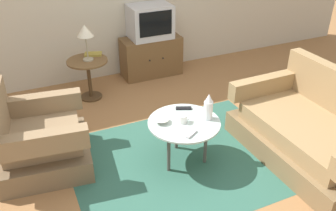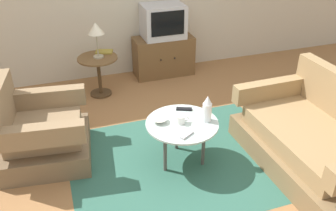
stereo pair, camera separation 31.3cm
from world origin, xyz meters
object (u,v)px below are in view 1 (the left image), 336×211
object	(u,v)px
armchair	(37,141)
mug	(183,119)
tv_stand	(151,56)
tv_remote_silver	(191,134)
side_table	(88,71)
coffee_table	(184,126)
bowl	(162,121)
tv_remote_dark	(184,108)
book	(93,54)
table_lamp	(85,32)
television	(150,21)
vase	(208,107)
couch	(313,133)

from	to	relation	value
armchair	mug	bearing A→B (deg)	75.65
tv_stand	tv_remote_silver	xyz separation A→B (m)	(-0.55, -2.37, 0.19)
tv_remote_silver	side_table	bearing A→B (deg)	-106.67
coffee_table	tv_stand	world-z (taller)	tv_stand
bowl	tv_remote_dark	world-z (taller)	bowl
mug	tv_remote_dark	xyz separation A→B (m)	(0.12, 0.23, -0.03)
armchair	bowl	bearing A→B (deg)	75.84
coffee_table	mug	size ratio (longest dim) A/B	5.65
tv_remote_silver	book	bearing A→B (deg)	-110.60
coffee_table	mug	world-z (taller)	mug
table_lamp	tv_remote_dark	bearing A→B (deg)	-67.41
table_lamp	mug	world-z (taller)	table_lamp
side_table	tv_stand	xyz separation A→B (m)	(1.05, 0.36, -0.11)
television	bowl	size ratio (longest dim) A/B	4.02
bowl	tv_stand	bearing A→B (deg)	70.78
television	tv_remote_dark	world-z (taller)	television
vase	side_table	bearing A→B (deg)	113.61
armchair	tv_stand	distance (m)	2.47
couch	tv_stand	bearing A→B (deg)	15.61
side_table	mug	world-z (taller)	mug
table_lamp	vase	xyz separation A→B (m)	(0.78, -1.81, -0.32)
tv_stand	bowl	distance (m)	2.19
couch	coffee_table	world-z (taller)	couch
side_table	tv_remote_silver	bearing A→B (deg)	-75.76
television	tv_stand	bearing A→B (deg)	-90.00
side_table	tv_stand	size ratio (longest dim) A/B	0.62
table_lamp	book	xyz separation A→B (m)	(0.10, 0.15, -0.37)
mug	tv_remote_silver	xyz separation A→B (m)	(-0.03, -0.23, -0.03)
coffee_table	tv_remote_silver	xyz separation A→B (m)	(-0.04, -0.23, 0.06)
couch	coffee_table	bearing A→B (deg)	68.82
side_table	tv_stand	bearing A→B (deg)	19.01
vase	tv_stand	bearing A→B (deg)	83.17
coffee_table	bowl	world-z (taller)	bowl
table_lamp	side_table	bearing A→B (deg)	164.33
side_table	table_lamp	xyz separation A→B (m)	(0.02, -0.00, 0.53)
tv_remote_dark	tv_stand	bearing A→B (deg)	-78.46
couch	coffee_table	distance (m)	1.37
television	mug	bearing A→B (deg)	-103.59
tv_stand	tv_remote_silver	world-z (taller)	tv_stand
side_table	tv_remote_dark	bearing A→B (deg)	-66.96
coffee_table	television	size ratio (longest dim) A/B	1.19
tv_stand	television	xyz separation A→B (m)	(0.00, 0.01, 0.54)
side_table	vase	distance (m)	1.99
armchair	bowl	size ratio (longest dim) A/B	6.44
armchair	television	world-z (taller)	television
armchair	book	bearing A→B (deg)	152.77
couch	television	size ratio (longest dim) A/B	2.64
armchair	book	distance (m)	1.69
tv_remote_silver	book	distance (m)	2.18
armchair	tv_remote_dark	world-z (taller)	armchair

